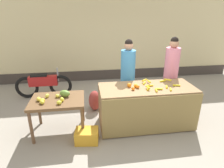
{
  "coord_description": "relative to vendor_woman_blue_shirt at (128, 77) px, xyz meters",
  "views": [
    {
      "loc": [
        -0.87,
        -3.52,
        2.4
      ],
      "look_at": [
        -0.34,
        0.15,
        0.95
      ],
      "focal_mm": 30.27,
      "sensor_mm": 36.0,
      "label": 1
    }
  ],
  "objects": [
    {
      "name": "vendor_woman_blue_shirt",
      "position": [
        0.0,
        0.0,
        0.0
      ],
      "size": [
        0.34,
        0.34,
        1.8
      ],
      "color": "#33333D",
      "rests_on": "ground"
    },
    {
      "name": "banana_bunch_pile",
      "position": [
        0.49,
        -0.65,
        0.02
      ],
      "size": [
        0.78,
        0.66,
        0.07
      ],
      "color": "yellow",
      "rests_on": "fruit_stall_counter"
    },
    {
      "name": "produce_sack",
      "position": [
        -0.8,
        0.16,
        -0.65
      ],
      "size": [
        0.3,
        0.36,
        0.52
      ],
      "primitive_type": "ellipsoid",
      "rotation": [
        0.0,
        0.0,
        1.56
      ],
      "color": "maroon",
      "rests_on": "ground"
    },
    {
      "name": "parked_motorcycle",
      "position": [
        -2.22,
        1.15,
        -0.51
      ],
      "size": [
        1.6,
        0.18,
        0.88
      ],
      "color": "black",
      "rests_on": "ground"
    },
    {
      "name": "market_wall_back",
      "position": [
        -0.12,
        2.51,
        0.59
      ],
      "size": [
        9.26,
        0.23,
        3.06
      ],
      "color": "beige",
      "rests_on": "ground"
    },
    {
      "name": "vendor_woman_pink_shirt",
      "position": [
        1.08,
        -0.02,
        0.02
      ],
      "size": [
        0.34,
        0.34,
        1.84
      ],
      "color": "#33333D",
      "rests_on": "ground"
    },
    {
      "name": "fruit_stall_counter",
      "position": [
        0.27,
        -0.68,
        -0.46
      ],
      "size": [
        2.01,
        0.86,
        0.9
      ],
      "color": "olive",
      "rests_on": "ground"
    },
    {
      "name": "produce_crate",
      "position": [
        -1.04,
        -1.1,
        -0.78
      ],
      "size": [
        0.48,
        0.37,
        0.26
      ],
      "primitive_type": "cube",
      "rotation": [
        0.0,
        0.0,
        -0.13
      ],
      "color": "gold",
      "rests_on": "ground"
    },
    {
      "name": "orange_pile",
      "position": [
        -0.03,
        -0.67,
        0.03
      ],
      "size": [
        0.24,
        0.25,
        0.09
      ],
      "color": "orange",
      "rests_on": "fruit_stall_counter"
    },
    {
      "name": "side_table_wooden",
      "position": [
        -1.58,
        -0.66,
        -0.25
      ],
      "size": [
        1.06,
        0.79,
        0.75
      ],
      "color": "brown",
      "rests_on": "ground"
    },
    {
      "name": "mango_papaya_pile",
      "position": [
        -1.58,
        -0.66,
        -0.11
      ],
      "size": [
        0.68,
        0.48,
        0.14
      ],
      "color": "gold",
      "rests_on": "side_table_wooden"
    },
    {
      "name": "ground_plane",
      "position": [
        -0.12,
        -0.66,
        -0.91
      ],
      "size": [
        24.0,
        24.0,
        0.0
      ],
      "primitive_type": "plane",
      "color": "gray"
    }
  ]
}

